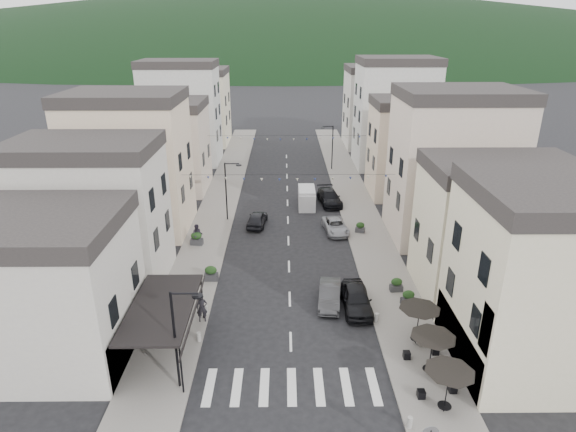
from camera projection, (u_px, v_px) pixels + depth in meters
name	position (u px, v px, depth m)	size (l,w,h in m)	color
ground	(292.00, 414.00, 24.42)	(700.00, 700.00, 0.00)	black
sidewalk_left	(221.00, 200.00, 54.04)	(4.00, 76.00, 0.12)	slate
sidewalk_right	(354.00, 199.00, 54.16)	(4.00, 76.00, 0.12)	slate
hill_backdrop	(284.00, 55.00, 302.87)	(640.00, 360.00, 70.00)	black
boutique_building	(20.00, 296.00, 27.45)	(12.00, 8.00, 8.00)	#BAB4AB
bistro_building	(555.00, 287.00, 26.40)	(10.00, 8.00, 10.00)	beige
boutique_awning	(166.00, 308.00, 27.85)	(3.77, 7.50, 3.28)	black
buildings_row_left	(165.00, 135.00, 57.07)	(10.20, 54.16, 14.00)	#BAB4AB
buildings_row_right	(411.00, 135.00, 56.16)	(10.20, 54.16, 14.50)	beige
cafe_terrace	(433.00, 341.00, 26.21)	(2.50, 8.10, 2.53)	black
streetlamp_left_near	(180.00, 330.00, 24.86)	(1.70, 0.56, 6.00)	black
streetlamp_left_far	(229.00, 185.00, 47.13)	(1.70, 0.56, 6.00)	black
streetlamp_right_far	(330.00, 143.00, 63.93)	(1.70, 0.56, 6.00)	black
bollards	(291.00, 341.00, 29.37)	(11.66, 10.26, 0.60)	gray
bunting_near	(288.00, 178.00, 42.74)	(19.00, 0.28, 0.62)	black
bunting_far	(287.00, 138.00, 57.59)	(19.00, 0.28, 0.62)	black
parked_car_a	(357.00, 299.00, 33.18)	(1.89, 4.69, 1.60)	black
parked_car_b	(330.00, 295.00, 33.84)	(1.46, 4.19, 1.38)	#343437
parked_car_c	(335.00, 226.00, 45.58)	(2.04, 4.42, 1.23)	gray
parked_car_d	(329.00, 197.00, 52.66)	(2.10, 5.17, 1.50)	black
parked_car_e	(257.00, 219.00, 46.99)	(1.66, 4.12, 1.40)	black
delivery_van	(307.00, 197.00, 51.90)	(1.80, 4.45, 2.12)	silver
pedestrian_a	(202.00, 308.00, 31.53)	(0.72, 0.47, 1.97)	black
pedestrian_b	(198.00, 235.00, 42.54)	(0.94, 0.73, 1.93)	#26212C
planter_la	(211.00, 273.00, 36.77)	(1.06, 0.59, 1.18)	#2E2E30
planter_lb	(196.00, 238.00, 42.69)	(1.15, 0.72, 1.22)	#303032
planter_ra	(408.00, 298.00, 33.60)	(1.06, 0.74, 1.07)	#29292B
planter_rb	(396.00, 285.00, 35.30)	(0.95, 0.56, 1.04)	#2F2F32
planter_rc	(360.00, 227.00, 45.28)	(1.00, 0.75, 1.00)	#333235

